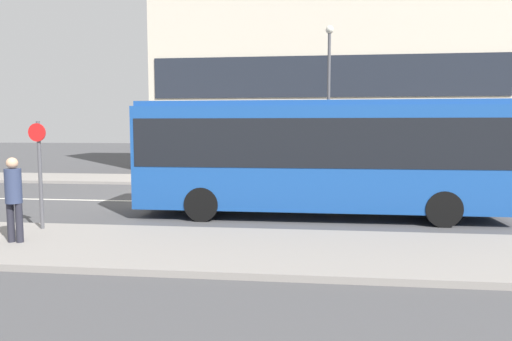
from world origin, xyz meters
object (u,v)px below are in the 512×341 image
city_bus (318,151)px  pedestrian_near_stop (14,194)px  parked_car_0 (490,178)px  bus_stop_sign (40,166)px  street_lamp (329,88)px

city_bus → pedestrian_near_stop: 7.98m
parked_car_0 → bus_stop_sign: size_ratio=1.69×
city_bus → bus_stop_sign: 7.48m
parked_car_0 → pedestrian_near_stop: bearing=-143.6°
street_lamp → parked_car_0: bearing=-17.0°
bus_stop_sign → street_lamp: street_lamp is taller
parked_car_0 → pedestrian_near_stop: size_ratio=2.41×
bus_stop_sign → city_bus: bearing=24.5°
street_lamp → bus_stop_sign: bearing=-124.9°
city_bus → parked_car_0: 8.98m
parked_car_0 → pedestrian_near_stop: (-13.53, -9.99, 0.57)m
city_bus → bus_stop_sign: (-6.80, -3.11, -0.25)m
city_bus → parked_car_0: (6.93, 5.56, -1.31)m
parked_car_0 → bus_stop_sign: 16.27m
city_bus → street_lamp: size_ratio=1.50×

